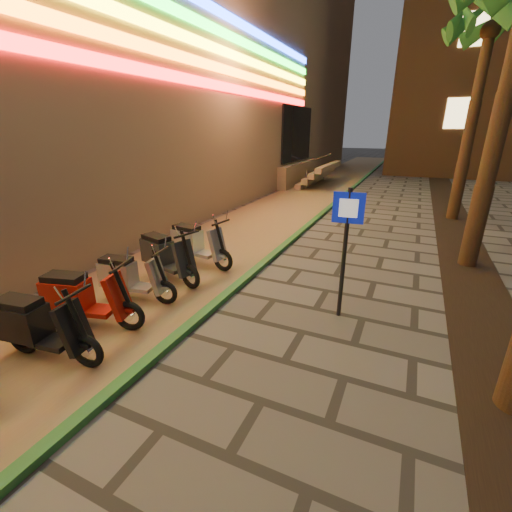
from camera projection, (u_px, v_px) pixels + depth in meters
The scene contains 12 objects.
ground at pixel (162, 429), 3.79m from camera, with size 120.00×120.00×0.00m, color #474442.
parking_strip at pixel (275, 214), 13.32m from camera, with size 3.40×60.00×0.01m, color #8C7251.
green_curb at pixel (318, 217), 12.64m from camera, with size 0.18×60.00×0.10m, color #286B30.
planting_strip at pixel (478, 299), 6.64m from camera, with size 1.20×40.00×0.02m, color black.
mall_building at pixel (19, 27), 15.73m from camera, with size 24.23×44.00×15.00m.
palm_d at pixel (490, 31), 10.52m from camera, with size 2.97×3.02×7.16m.
pedestrian_sign at pixel (346, 237), 5.58m from camera, with size 0.50×0.11×2.26m.
scooter_5 at pixel (37, 326), 4.81m from camera, with size 1.68×0.68×1.18m.
scooter_6 at pixel (82, 298), 5.59m from camera, with size 1.70×0.84×1.20m.
scooter_7 at pixel (129, 277), 6.50m from camera, with size 1.57×0.66×1.10m.
scooter_8 at pixel (165, 256), 7.43m from camera, with size 1.73×0.86×1.22m.
scooter_9 at pixel (196, 243), 8.22m from camera, with size 1.73×0.70×1.22m.
Camera 1 is at (2.15, -2.18, 3.12)m, focal length 24.00 mm.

